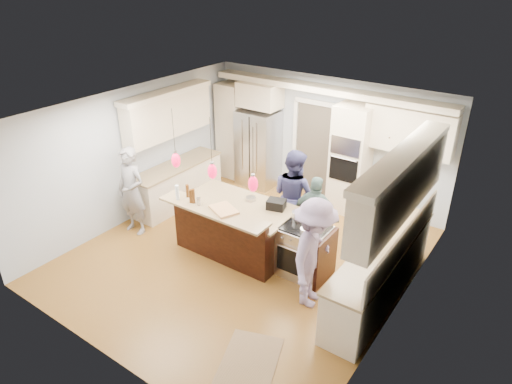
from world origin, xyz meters
TOP-DOWN VIEW (x-y plane):
  - ground_plane at (0.00, 0.00)m, footprint 6.00×6.00m
  - room_shell at (0.00, 0.00)m, footprint 5.54×6.04m
  - refrigerator at (-1.55, 2.64)m, footprint 0.90×0.70m
  - oven_column at (0.75, 2.67)m, footprint 0.72×0.69m
  - back_upper_cabinets at (-0.75, 2.76)m, footprint 5.30×0.61m
  - right_counter_run at (2.44, 0.30)m, footprint 0.64×3.10m
  - left_cabinets at (-2.44, 0.80)m, footprint 0.64×2.30m
  - kitchen_island at (-0.25, 0.07)m, footprint 2.10×1.46m
  - island_range at (1.16, 0.15)m, footprint 0.82×0.71m
  - pendant_lights at (-0.25, -0.51)m, footprint 1.75×0.15m
  - person_bar_end at (-2.27, -0.55)m, footprint 0.66×0.44m
  - person_far_left at (0.36, 1.05)m, footprint 1.01×0.86m
  - person_far_right at (0.95, 0.85)m, footprint 0.92×0.50m
  - person_range_side at (1.60, -0.42)m, footprint 0.85×1.26m
  - floor_rug at (1.53, -1.99)m, footprint 1.05×1.26m
  - water_bottle at (-0.97, -0.62)m, footprint 0.07×0.07m
  - beer_bottle_a at (-0.71, -0.56)m, footprint 0.08×0.08m
  - beer_bottle_b at (-0.67, -0.55)m, footprint 0.07×0.07m
  - beer_bottle_c at (-0.90, -0.44)m, footprint 0.06×0.06m
  - drink_can at (-0.55, -0.55)m, footprint 0.09×0.09m
  - cutting_board at (-0.08, -0.47)m, footprint 0.58×0.51m
  - pot_large at (0.90, 0.31)m, footprint 0.23×0.23m
  - pot_small at (1.22, -0.02)m, footprint 0.17×0.17m

SIDE VIEW (x-z plane):
  - ground_plane at x=0.00m, z-range 0.00..0.00m
  - floor_rug at x=1.53m, z-range 0.00..0.01m
  - island_range at x=1.16m, z-range 0.00..0.92m
  - kitchen_island at x=-0.25m, z-range -0.07..1.05m
  - person_far_right at x=0.95m, z-range 0.00..1.49m
  - person_bar_end at x=-2.27m, z-range 0.00..1.76m
  - person_far_left at x=0.36m, z-range 0.00..1.80m
  - person_range_side at x=1.60m, z-range 0.00..1.80m
  - refrigerator at x=-1.55m, z-range 0.00..1.80m
  - pot_small at x=1.22m, z-range 0.92..1.01m
  - pot_large at x=0.90m, z-range 0.92..1.05m
  - right_counter_run at x=2.44m, z-range -0.20..2.31m
  - left_cabinets at x=-2.44m, z-range -0.20..2.31m
  - cutting_board at x=-0.08m, z-range 1.12..1.16m
  - oven_column at x=0.75m, z-range 0.00..2.30m
  - drink_can at x=-0.55m, z-range 1.12..1.26m
  - beer_bottle_c at x=-0.90m, z-range 1.12..1.35m
  - beer_bottle_a at x=-0.71m, z-range 1.12..1.36m
  - beer_bottle_b at x=-0.67m, z-range 1.12..1.38m
  - water_bottle at x=-0.97m, z-range 1.12..1.40m
  - back_upper_cabinets at x=-0.75m, z-range 0.40..2.94m
  - pendant_lights at x=-0.25m, z-range 1.29..2.32m
  - room_shell at x=0.00m, z-range 0.46..3.18m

